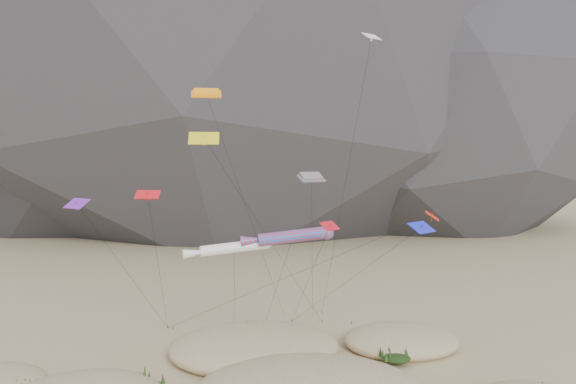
# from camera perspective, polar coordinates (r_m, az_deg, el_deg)

# --- Properties ---
(kite_stakes) EXTENTS (19.98, 6.77, 0.30)m
(kite_stakes) POSITION_cam_1_polar(r_m,az_deg,el_deg) (62.94, -1.71, -13.22)
(kite_stakes) COLOR #3F2D1E
(kite_stakes) RESTS_ON ground
(rainbow_tube_kite) EXTENTS (7.97, 12.67, 12.49)m
(rainbow_tube_kite) POSITION_cam_1_polar(r_m,az_deg,el_deg) (47.61, 0.17, -4.56)
(rainbow_tube_kite) COLOR red
(rainbow_tube_kite) RESTS_ON ground
(white_tube_kite) EXTENTS (7.56, 13.49, 11.47)m
(white_tube_kite) POSITION_cam_1_polar(r_m,az_deg,el_deg) (47.45, -5.89, -5.69)
(white_tube_kite) COLOR white
(white_tube_kite) RESTS_ON ground
(orange_parafoil) EXTENTS (10.04, 14.21, 24.36)m
(orange_parafoil) POSITION_cam_1_polar(r_m,az_deg,el_deg) (50.01, -8.17, 9.55)
(orange_parafoil) COLOR orange
(orange_parafoil) RESTS_ON ground
(multi_parafoil) EXTENTS (4.19, 15.12, 17.06)m
(multi_parafoil) POSITION_cam_1_polar(r_m,az_deg,el_deg) (48.94, 2.41, 1.31)
(multi_parafoil) COLOR orange
(multi_parafoil) RESTS_ON ground
(delta_kites) EXTENTS (31.36, 22.17, 29.75)m
(delta_kites) POSITION_cam_1_polar(r_m,az_deg,el_deg) (46.36, 0.81, 0.46)
(delta_kites) COLOR red
(delta_kites) RESTS_ON ground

